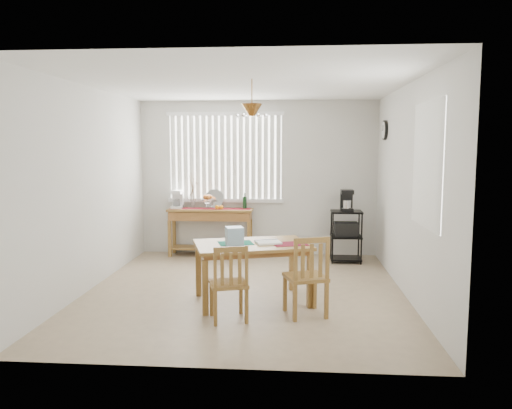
# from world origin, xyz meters

# --- Properties ---
(ground) EXTENTS (4.00, 4.50, 0.01)m
(ground) POSITION_xyz_m (0.00, 0.00, -0.01)
(ground) COLOR tan
(room_shell) EXTENTS (4.20, 4.70, 2.70)m
(room_shell) POSITION_xyz_m (0.00, 0.02, 1.69)
(room_shell) COLOR silver
(room_shell) RESTS_ON ground
(sideboard) EXTENTS (1.42, 0.40, 0.80)m
(sideboard) POSITION_xyz_m (-0.77, 2.03, 0.60)
(sideboard) COLOR olive
(sideboard) RESTS_ON ground
(sideboard_items) EXTENTS (1.35, 0.33, 0.61)m
(sideboard_items) POSITION_xyz_m (-1.02, 2.05, 0.92)
(sideboard_items) COLOR maroon
(sideboard_items) RESTS_ON sideboard
(wire_cart) EXTENTS (0.48, 0.39, 0.82)m
(wire_cart) POSITION_xyz_m (1.45, 1.73, 0.49)
(wire_cart) COLOR black
(wire_cart) RESTS_ON ground
(cart_items) EXTENTS (0.19, 0.23, 0.34)m
(cart_items) POSITION_xyz_m (1.45, 1.74, 0.98)
(cart_items) COLOR black
(cart_items) RESTS_ON wire_cart
(dining_table) EXTENTS (1.50, 1.19, 0.70)m
(dining_table) POSITION_xyz_m (0.13, -0.42, 0.62)
(dining_table) COLOR olive
(dining_table) RESTS_ON ground
(table_items) EXTENTS (1.10, 0.50, 0.22)m
(table_items) POSITION_xyz_m (0.04, -0.57, 0.79)
(table_items) COLOR #136C53
(table_items) RESTS_ON dining_table
(chair_left) EXTENTS (0.47, 0.47, 0.82)m
(chair_left) POSITION_xyz_m (-0.06, -1.10, 0.40)
(chair_left) COLOR olive
(chair_left) RESTS_ON ground
(chair_right) EXTENTS (0.52, 0.52, 0.89)m
(chair_right) POSITION_xyz_m (0.76, -0.89, 0.44)
(chair_right) COLOR olive
(chair_right) RESTS_ON ground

